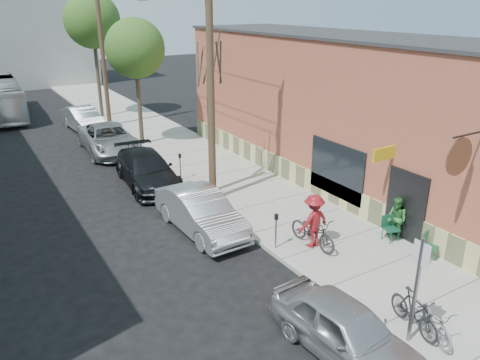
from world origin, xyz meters
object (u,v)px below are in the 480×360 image
tree_bare (211,137)px  tree_leafy_far (92,21)px  patio_chair_b (429,247)px  car_1 (201,212)px  sign_post (417,281)px  cyclist (314,221)px  patio_chair_a (391,229)px  car_4 (84,119)px  car_3 (109,139)px  tree_leafy_mid (135,49)px  parked_bike_a (414,312)px  utility_pole_near (209,72)px  parking_meter_far (180,162)px  car_0 (346,330)px  parked_bike_b (432,319)px  bus (4,98)px  car_2 (147,170)px  patron_green (397,219)px  parking_meter_near (276,225)px

tree_bare → tree_leafy_far: bearing=90.0°
patio_chair_b → car_1: (-5.21, 5.83, 0.17)m
sign_post → cyclist: bearing=78.0°
patio_chair_a → car_4: bearing=119.0°
car_3 → tree_leafy_mid: bearing=10.3°
sign_post → parked_bike_a: (0.43, 0.25, -1.16)m
utility_pole_near → car_3: bearing=99.9°
tree_bare → patio_chair_a: 8.11m
parking_meter_far → car_0: size_ratio=0.30×
parked_bike_b → tree_bare: bearing=111.6°
sign_post → parked_bike_a: size_ratio=1.63×
utility_pole_near → tree_leafy_mid: 9.41m
sign_post → tree_bare: 11.05m
tree_leafy_mid → car_1: bearing=-99.8°
tree_leafy_far → parked_bike_b: bearing=-89.6°
bus → patio_chair_b: bearing=-70.5°
tree_leafy_far → car_3: (-2.00, -8.51, -5.93)m
utility_pole_near → tree_bare: utility_pole_near is taller
car_2 → patron_green: bearing=-55.9°
patio_chair_b → parking_meter_far: bearing=93.2°
car_4 → car_0: bearing=-94.1°
utility_pole_near → bus: 22.80m
parking_meter_near → parked_bike_a: 5.24m
parked_bike_b → bus: 32.71m
utility_pole_near → car_2: bearing=115.9°
patron_green → tree_leafy_far: bearing=-166.2°
patron_green → bus: bus is taller
parking_meter_far → car_3: 6.50m
patron_green → car_4: size_ratio=0.33×
tree_bare → sign_post: bearing=-92.3°
tree_leafy_mid → patio_chair_a: bearing=-78.7°
patio_chair_a → patio_chair_b: (0.05, -1.53, 0.00)m
patio_chair_a → utility_pole_near: bearing=134.3°
tree_leafy_mid → patron_green: 16.81m
car_4 → tree_leafy_mid: bearing=-73.5°
cyclist → bus: bus is taller
sign_post → patio_chair_b: bearing=32.1°
tree_bare → patio_chair_a: size_ratio=5.60×
patio_chair_b → sign_post: bearing=-163.9°
patron_green → car_3: bearing=-155.1°
sign_post → car_2: bearing=96.5°
parking_meter_near → car_3: size_ratio=0.22×
bus → parked_bike_a: bearing=-77.0°
patio_chair_b → car_2: car_2 is taller
patron_green → patio_chair_b: bearing=-1.5°
parked_bike_a → car_3: car_3 is taller
sign_post → parked_bike_a: sign_post is taller
car_4 → parked_bike_a: bearing=-89.5°
parking_meter_far → sign_post: bearing=-89.6°
parking_meter_far → patio_chair_a: 9.96m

